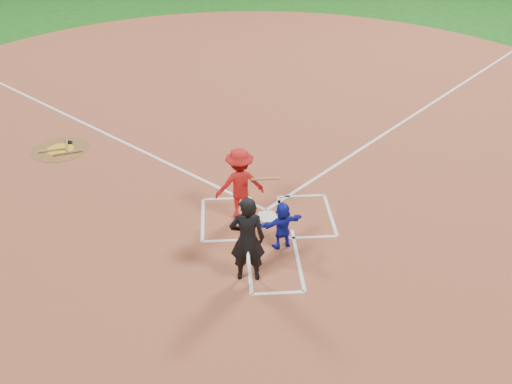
{
  "coord_description": "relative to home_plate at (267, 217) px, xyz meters",
  "views": [
    {
      "loc": [
        -1.05,
        -11.66,
        7.99
      ],
      "look_at": [
        -0.3,
        -0.4,
        1.0
      ],
      "focal_mm": 40.0,
      "sensor_mm": 36.0,
      "label": 1
    }
  ],
  "objects": [
    {
      "name": "on_deck_bat_a",
      "position": [
        -5.8,
        4.27,
        0.03
      ],
      "size": [
        0.23,
        0.84,
        0.06
      ],
      "primitive_type": "cylinder",
      "rotation": [
        1.57,
        0.0,
        0.2
      ],
      "color": "olive",
      "rests_on": "on_deck_circle"
    },
    {
      "name": "on_deck_bat_b",
      "position": [
        -6.15,
        3.92,
        0.03
      ],
      "size": [
        0.83,
        0.26,
        0.06
      ],
      "primitive_type": "cylinder",
      "rotation": [
        1.57,
        0.0,
        -1.33
      ],
      "color": "olive",
      "rests_on": "on_deck_circle"
    },
    {
      "name": "umpire",
      "position": [
        -0.6,
        -2.25,
        1.0
      ],
      "size": [
        0.75,
        0.51,
        2.01
      ],
      "primitive_type": "imported",
      "rotation": [
        0.0,
        0.0,
        3.1
      ],
      "color": "black",
      "rests_on": "home_plate_dirt"
    },
    {
      "name": "on_deck_logo",
      "position": [
        -5.95,
        4.02,
        0.0
      ],
      "size": [
        0.8,
        0.8,
        0.0
      ],
      "primitive_type": "cylinder",
      "color": "gold",
      "rests_on": "on_deck_circle"
    },
    {
      "name": "home_plate",
      "position": [
        0.0,
        0.0,
        0.0
      ],
      "size": [
        0.6,
        0.6,
        0.02
      ],
      "primitive_type": "cylinder",
      "rotation": [
        0.0,
        0.0,
        3.14
      ],
      "color": "silver",
      "rests_on": "home_plate_dirt"
    },
    {
      "name": "chalk_markings",
      "position": [
        0.0,
        5.29,
        -0.01
      ],
      "size": [
        28.35,
        17.32,
        0.01
      ],
      "color": "white",
      "rests_on": "home_plate_dirt"
    },
    {
      "name": "on_deck_circle",
      "position": [
        -5.95,
        4.02,
        -0.0
      ],
      "size": [
        1.7,
        1.7,
        0.01
      ],
      "primitive_type": "cylinder",
      "color": "brown",
      "rests_on": "home_plate_dirt"
    },
    {
      "name": "ground",
      "position": [
        0.0,
        0.0,
        -0.02
      ],
      "size": [
        120.0,
        120.0,
        0.0
      ],
      "primitive_type": "plane",
      "color": "#145014",
      "rests_on": "ground"
    },
    {
      "name": "bat_weight_donut",
      "position": [
        -5.75,
        4.42,
        0.03
      ],
      "size": [
        0.19,
        0.19,
        0.05
      ],
      "primitive_type": "torus",
      "color": "black",
      "rests_on": "on_deck_circle"
    },
    {
      "name": "batter_at_plate",
      "position": [
        -0.66,
        0.08,
        0.92
      ],
      "size": [
        1.63,
        0.88,
        1.86
      ],
      "color": "red",
      "rests_on": "home_plate_dirt"
    },
    {
      "name": "on_deck_bat_c",
      "position": [
        -5.65,
        3.72,
        0.03
      ],
      "size": [
        0.82,
        0.3,
        0.06
      ],
      "primitive_type": "cylinder",
      "rotation": [
        1.57,
        0.0,
        1.86
      ],
      "color": "olive",
      "rests_on": "on_deck_circle"
    },
    {
      "name": "home_plate_dirt",
      "position": [
        0.0,
        6.0,
        -0.01
      ],
      "size": [
        28.0,
        28.0,
        0.01
      ],
      "primitive_type": "cylinder",
      "color": "brown",
      "rests_on": "ground"
    },
    {
      "name": "catcher",
      "position": [
        0.24,
        -1.2,
        0.57
      ],
      "size": [
        1.13,
        0.69,
        1.16
      ],
      "primitive_type": "imported",
      "rotation": [
        0.0,
        0.0,
        3.49
      ],
      "color": "#151FB1",
      "rests_on": "home_plate_dirt"
    }
  ]
}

